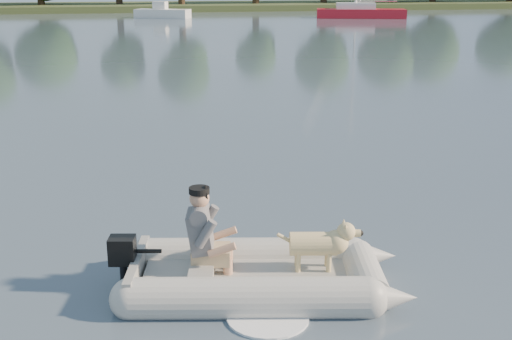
{
  "coord_description": "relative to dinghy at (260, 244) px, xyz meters",
  "views": [
    {
      "loc": [
        -1.49,
        -6.14,
        3.39
      ],
      "look_at": [
        0.15,
        2.38,
        0.75
      ],
      "focal_mm": 45.0,
      "sensor_mm": 36.0,
      "label": 1
    }
  ],
  "objects": [
    {
      "name": "motorboat",
      "position": [
        1.4,
        48.15,
        0.34
      ],
      "size": [
        4.91,
        3.38,
        1.94
      ],
      "primitive_type": null,
      "rotation": [
        0.0,
        0.0,
        -0.39
      ],
      "color": "white",
      "rests_on": "water"
    },
    {
      "name": "outboard_motor",
      "position": [
        -1.5,
        0.27,
        -0.25
      ],
      "size": [
        0.42,
        0.33,
        0.72
      ],
      "primitive_type": null,
      "rotation": [
        0.0,
        0.0,
        -0.18
      ],
      "color": "black",
      "rests_on": "dinghy"
    },
    {
      "name": "dinghy",
      "position": [
        0.0,
        0.0,
        0.0
      ],
      "size": [
        4.83,
        3.8,
        1.28
      ],
      "primitive_type": null,
      "rotation": [
        0.0,
        0.0,
        -0.18
      ],
      "color": "#AAA9A4",
      "rests_on": "water"
    },
    {
      "name": "shore_bank",
      "position": [
        0.21,
        61.73,
        -0.29
      ],
      "size": [
        160.0,
        12.0,
        0.7
      ],
      "primitive_type": "cube",
      "color": "#47512D",
      "rests_on": "water"
    },
    {
      "name": "sailboat",
      "position": [
        17.35,
        45.14,
        -0.11
      ],
      "size": [
        7.52,
        4.02,
        9.9
      ],
      "rotation": [
        0.0,
        0.0,
        -0.27
      ],
      "color": "red",
      "rests_on": "water"
    },
    {
      "name": "dog",
      "position": [
        0.59,
        -0.06,
        -0.06
      ],
      "size": [
        0.9,
        0.45,
        0.57
      ],
      "primitive_type": null,
      "rotation": [
        0.0,
        0.0,
        -0.18
      ],
      "color": "#D2B479",
      "rests_on": "dinghy"
    },
    {
      "name": "water",
      "position": [
        0.21,
        -0.27,
        -0.54
      ],
      "size": [
        160.0,
        160.0,
        0.0
      ],
      "primitive_type": "plane",
      "color": "slate",
      "rests_on": "ground"
    },
    {
      "name": "man",
      "position": [
        -0.62,
        0.16,
        0.17
      ],
      "size": [
        0.76,
        0.68,
        0.99
      ],
      "primitive_type": null,
      "rotation": [
        0.0,
        0.0,
        -0.18
      ],
      "color": "slate",
      "rests_on": "dinghy"
    }
  ]
}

